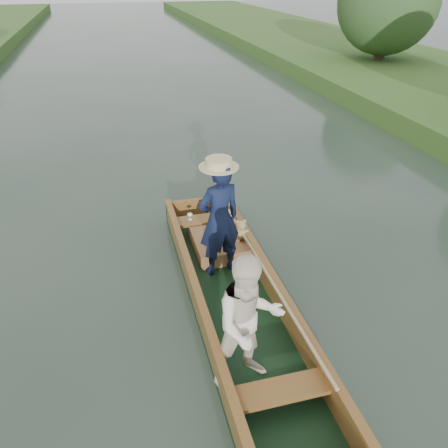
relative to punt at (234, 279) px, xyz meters
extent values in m
plane|color=#283D30|center=(0.05, 0.09, -0.55)|extent=(120.00, 120.00, 0.00)
cylinder|color=#47331E|center=(9.85, 12.70, 0.60)|extent=(0.44, 0.44, 2.31)
sphere|color=#28471C|center=(9.85, 12.70, 2.16)|extent=(3.91, 3.91, 3.91)
sphere|color=#28471C|center=(10.45, 13.00, 1.76)|extent=(2.20, 2.20, 2.20)
cube|color=black|center=(0.05, 0.09, -0.51)|extent=(1.10, 5.00, 0.08)
cube|color=brown|center=(-0.46, 0.09, -0.31)|extent=(0.08, 5.00, 0.32)
cube|color=brown|center=(0.56, 0.09, -0.31)|extent=(0.08, 5.00, 0.32)
cube|color=brown|center=(0.05, 2.55, -0.31)|extent=(1.10, 0.08, 0.32)
cube|color=brown|center=(-0.46, 0.09, -0.13)|extent=(0.10, 5.00, 0.04)
cube|color=brown|center=(0.56, 0.09, -0.13)|extent=(0.10, 5.00, 0.04)
cube|color=brown|center=(0.05, 1.99, -0.25)|extent=(0.94, 0.30, 0.05)
cube|color=brown|center=(0.05, -1.51, -0.25)|extent=(0.94, 0.30, 0.05)
imported|color=#121B3B|center=(0.03, 0.85, 0.38)|extent=(0.70, 0.54, 1.70)
cylinder|color=beige|center=(0.03, 0.85, 1.19)|extent=(0.52, 0.52, 0.12)
imported|color=white|center=(-0.15, -1.07, 0.30)|extent=(0.78, 0.63, 1.54)
cube|color=#9D5332|center=(0.19, 1.35, -0.36)|extent=(0.85, 0.90, 0.22)
sphere|color=tan|center=(0.47, 1.25, -0.14)|extent=(0.20, 0.20, 0.20)
sphere|color=tan|center=(0.47, 1.24, 0.00)|extent=(0.15, 0.15, 0.15)
sphere|color=tan|center=(0.41, 1.24, 0.06)|extent=(0.05, 0.05, 0.05)
sphere|color=tan|center=(0.52, 1.24, 0.06)|extent=(0.05, 0.05, 0.05)
sphere|color=tan|center=(0.47, 1.19, -0.01)|extent=(0.06, 0.06, 0.06)
sphere|color=tan|center=(0.38, 1.23, -0.12)|extent=(0.07, 0.07, 0.07)
sphere|color=tan|center=(0.55, 1.23, -0.12)|extent=(0.07, 0.07, 0.07)
sphere|color=tan|center=(0.42, 1.22, -0.23)|extent=(0.08, 0.08, 0.08)
sphere|color=tan|center=(0.52, 1.22, -0.23)|extent=(0.08, 0.08, 0.08)
cylinder|color=silver|center=(-0.18, 1.99, -0.22)|extent=(0.07, 0.07, 0.01)
cylinder|color=silver|center=(-0.18, 1.99, -0.18)|extent=(0.01, 0.01, 0.08)
ellipsoid|color=silver|center=(-0.18, 1.99, -0.13)|extent=(0.09, 0.09, 0.05)
cylinder|color=tan|center=(0.48, 0.14, -0.09)|extent=(0.04, 3.90, 0.18)
camera|label=1|loc=(-1.21, -4.14, 3.34)|focal=35.00mm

